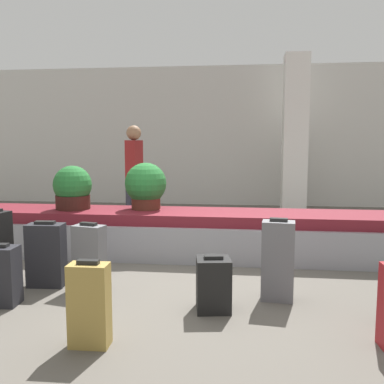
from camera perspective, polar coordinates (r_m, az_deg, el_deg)
The scene contains 13 objects.
ground_plane at distance 4.44m, azimuth -2.00°, elevation -12.57°, with size 18.00×18.00×0.00m, color #59544C.
back_wall at distance 10.03m, azimuth 3.20°, elevation 7.44°, with size 18.00×0.06×3.20m.
carousel at distance 5.57m, azimuth -0.00°, elevation -5.63°, with size 7.13×0.96×0.58m.
pillar at distance 8.94m, azimuth 13.55°, elevation 7.36°, with size 0.48×0.48×3.20m.
suitcase_1 at distance 4.46m, azimuth -13.51°, elevation -8.36°, with size 0.34×0.23×0.67m.
suitcase_2 at distance 3.81m, azimuth 2.87°, elevation -12.16°, with size 0.33×0.32×0.49m.
suitcase_3 at distance 3.24m, azimuth -13.52°, elevation -14.42°, with size 0.29×0.17×0.64m.
suitcase_4 at distance 4.63m, azimuth -18.86°, elevation -7.93°, with size 0.38×0.23×0.67m.
suitcase_5 at distance 4.28m, azimuth -24.24°, elevation -10.13°, with size 0.33×0.24×0.56m.
suitcase_6 at distance 4.08m, azimuth 11.37°, elevation -8.96°, with size 0.31×0.21×0.77m.
potted_plant_0 at distance 5.70m, azimuth -6.19°, elevation 0.80°, with size 0.55×0.55×0.62m.
potted_plant_1 at distance 5.89m, azimuth -15.63°, elevation 0.44°, with size 0.51×0.51×0.58m.
traveler_0 at distance 7.17m, azimuth -7.71°, elevation 3.27°, with size 0.31×0.35×1.74m.
Camera 1 is at (0.66, -4.14, 1.46)m, focal length 40.00 mm.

